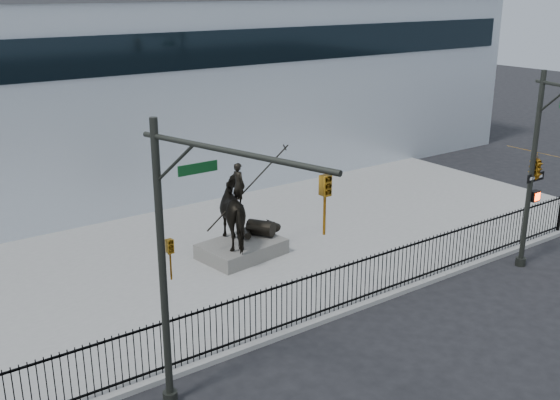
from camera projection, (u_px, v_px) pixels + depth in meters
ground at (384, 323)px, 19.62m from camera, size 120.00×120.00×0.00m
plaza at (255, 248)px, 25.00m from camera, size 30.00×12.00×0.15m
building at (114, 91)px, 33.64m from camera, size 44.00×14.00×9.00m
picket_fence at (357, 281)px, 20.31m from camera, size 22.10×0.10×1.50m
statue_plinth at (242, 249)px, 24.04m from camera, size 3.16×2.38×0.55m
equestrian_statue at (242, 212)px, 23.63m from camera, size 3.72×2.55×3.17m
traffic_signal_left at (189, 258)px, 14.14m from camera, size 1.52×4.84×7.00m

